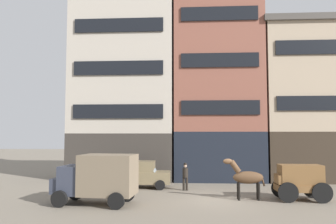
# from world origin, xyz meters

# --- Properties ---
(ground_plane) EXTENTS (120.00, 120.00, 0.00)m
(ground_plane) POSITION_xyz_m (0.00, 0.00, 0.00)
(ground_plane) COLOR slate
(building_far_left) EXTENTS (8.90, 5.58, 17.91)m
(building_far_left) POSITION_xyz_m (-7.11, 8.76, 9.00)
(building_far_left) COLOR #38332D
(building_far_left) RESTS_ON ground_plane
(building_center_left) EXTENTS (7.59, 5.58, 15.39)m
(building_center_left) POSITION_xyz_m (0.79, 8.76, 7.74)
(building_center_left) COLOR black
(building_center_left) RESTS_ON ground_plane
(building_center_right) EXTENTS (7.33, 5.58, 12.92)m
(building_center_right) POSITION_xyz_m (7.89, 8.76, 6.51)
(building_center_right) COLOR #33281E
(building_center_right) RESTS_ON ground_plane
(cargo_wagon) EXTENTS (2.91, 1.51, 1.98)m
(cargo_wagon) POSITION_xyz_m (4.55, 0.22, 1.15)
(cargo_wagon) COLOR brown
(cargo_wagon) RESTS_ON ground_plane
(draft_horse) EXTENTS (2.34, 0.61, 2.30)m
(draft_horse) POSITION_xyz_m (1.60, 0.22, 1.27)
(draft_horse) COLOR #513823
(draft_horse) RESTS_ON ground_plane
(delivery_truck_near) EXTENTS (4.49, 2.48, 2.62)m
(delivery_truck_near) POSITION_xyz_m (-6.47, -1.48, 1.42)
(delivery_truck_near) COLOR #333847
(delivery_truck_near) RESTS_ON ground_plane
(sedan_dark) EXTENTS (3.72, 1.90, 1.83)m
(sedan_dark) POSITION_xyz_m (-4.79, 3.89, 0.91)
(sedan_dark) COLOR #7A6B4C
(sedan_dark) RESTS_ON ground_plane
(pedestrian_officer) EXTENTS (0.46, 0.46, 1.79)m
(pedestrian_officer) POSITION_xyz_m (-1.87, 3.06, 0.98)
(pedestrian_officer) COLOR black
(pedestrian_officer) RESTS_ON ground_plane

